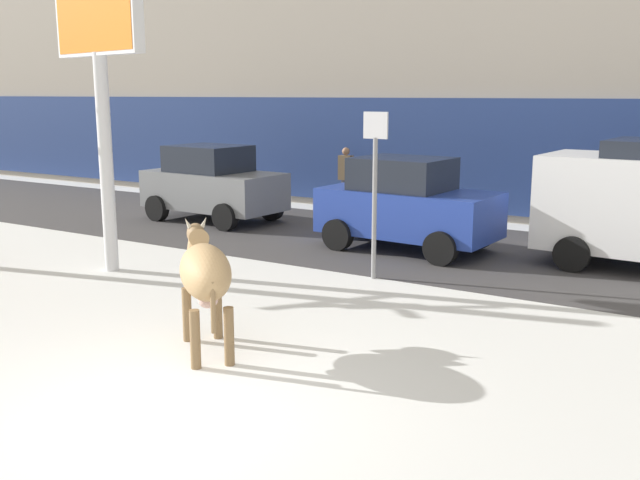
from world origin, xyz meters
The scene contains 8 objects.
ground_plane centered at (0.00, 0.00, 0.00)m, with size 120.00×120.00×0.00m, color white.
road_strip centered at (0.00, 8.71, 0.00)m, with size 60.00×5.60×0.01m, color #423F3F.
cow_tan centered at (-0.82, 1.66, 0.99)m, with size 1.68×1.59×1.54m.
billboard centered at (-4.97, 3.91, 4.31)m, with size 2.50×0.73×5.56m.
car_grey_hatchback centered at (-6.75, 8.85, 0.93)m, with size 3.59×2.09×1.86m.
car_blue_hatchback centered at (-1.22, 8.28, 0.93)m, with size 3.59×2.09×1.86m.
pedestrian_near_billboard centered at (-4.53, 11.59, 0.88)m, with size 0.36×0.24×1.73m.
street_sign centered at (-0.70, 5.87, 1.67)m, with size 0.44×0.08×2.82m.
Camera 1 is at (4.81, -4.78, 3.12)m, focal length 40.35 mm.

